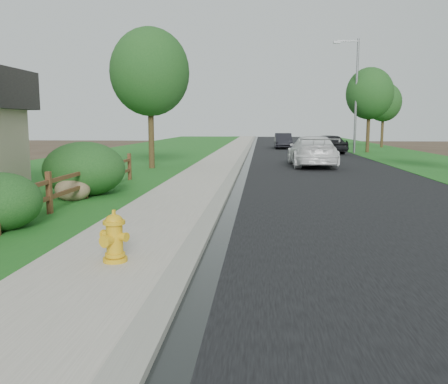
# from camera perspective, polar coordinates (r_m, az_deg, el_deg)

# --- Properties ---
(road) EXTENTS (8.00, 90.00, 0.02)m
(road) POSITION_cam_1_polar(r_m,az_deg,el_deg) (38.74, 8.95, 4.79)
(road) COLOR black
(road) RESTS_ON ground
(curb) EXTENTS (0.40, 90.00, 0.12)m
(curb) POSITION_cam_1_polar(r_m,az_deg,el_deg) (38.63, 2.70, 4.94)
(curb) COLOR gray
(curb) RESTS_ON ground
(wet_gutter) EXTENTS (0.50, 90.00, 0.00)m
(wet_gutter) POSITION_cam_1_polar(r_m,az_deg,el_deg) (38.63, 3.22, 4.88)
(wet_gutter) COLOR black
(wet_gutter) RESTS_ON road
(sidewalk) EXTENTS (2.20, 90.00, 0.10)m
(sidewalk) POSITION_cam_1_polar(r_m,az_deg,el_deg) (38.70, 0.77, 4.94)
(sidewalk) COLOR gray
(sidewalk) RESTS_ON ground
(grass_strip) EXTENTS (1.60, 90.00, 0.06)m
(grass_strip) POSITION_cam_1_polar(r_m,az_deg,el_deg) (38.87, -2.03, 4.92)
(grass_strip) COLOR #18551C
(grass_strip) RESTS_ON ground
(lawn_near) EXTENTS (9.00, 90.00, 0.04)m
(lawn_near) POSITION_cam_1_polar(r_m,az_deg,el_deg) (39.79, -9.52, 4.88)
(lawn_near) COLOR #18551C
(lawn_near) RESTS_ON ground
(verge_far) EXTENTS (6.00, 90.00, 0.04)m
(verge_far) POSITION_cam_1_polar(r_m,az_deg,el_deg) (39.87, 18.91, 4.55)
(verge_far) COLOR #18551C
(verge_far) RESTS_ON ground
(ranch_fence) EXTENTS (0.12, 16.92, 1.10)m
(ranch_fence) POSITION_cam_1_polar(r_m,az_deg,el_deg) (11.34, -22.82, -0.75)
(ranch_fence) COLOR #482518
(ranch_fence) RESTS_ON ground
(fire_hydrant) EXTENTS (0.54, 0.44, 0.83)m
(fire_hydrant) POSITION_cam_1_polar(r_m,az_deg,el_deg) (7.67, -13.07, -5.41)
(fire_hydrant) COLOR #C99017
(fire_hydrant) RESTS_ON sidewalk
(white_suv) EXTENTS (2.39, 5.60, 1.61)m
(white_suv) POSITION_cam_1_polar(r_m,az_deg,el_deg) (25.61, 10.53, 4.87)
(white_suv) COLOR white
(white_suv) RESTS_ON road
(dark_car_mid) EXTENTS (3.01, 4.65, 1.47)m
(dark_car_mid) POSITION_cam_1_polar(r_m,az_deg,el_deg) (37.24, 12.28, 5.72)
(dark_car_mid) COLOR black
(dark_car_mid) RESTS_ON road
(dark_car_far) EXTENTS (1.50, 4.24, 1.39)m
(dark_car_far) POSITION_cam_1_polar(r_m,az_deg,el_deg) (43.71, 7.12, 6.13)
(dark_car_far) COLOR black
(dark_car_far) RESTS_ON road
(streetlight) EXTENTS (1.97, 0.39, 8.52)m
(streetlight) POSITION_cam_1_polar(r_m,az_deg,el_deg) (37.70, 15.41, 11.83)
(streetlight) COLOR gray
(streetlight) RESTS_ON ground
(boulder) EXTENTS (1.11, 0.88, 0.69)m
(boulder) POSITION_cam_1_polar(r_m,az_deg,el_deg) (14.54, -17.76, 0.27)
(boulder) COLOR brown
(boulder) RESTS_ON ground
(shrub_c) EXTENTS (2.08, 2.08, 1.25)m
(shrub_c) POSITION_cam_1_polar(r_m,az_deg,el_deg) (11.05, -25.38, -1.09)
(shrub_c) COLOR #174017
(shrub_c) RESTS_ON ground
(shrub_d) EXTENTS (2.86, 2.86, 1.71)m
(shrub_d) POSITION_cam_1_polar(r_m,az_deg,el_deg) (15.41, -16.45, 2.66)
(shrub_d) COLOR #174017
(shrub_d) RESTS_ON ground
(tree_near_left) EXTENTS (3.91, 3.91, 6.93)m
(tree_near_left) POSITION_cam_1_polar(r_m,az_deg,el_deg) (24.26, -8.91, 14.04)
(tree_near_left) COLOR #342415
(tree_near_left) RESTS_ON ground
(tree_mid_right) EXTENTS (3.62, 3.62, 6.57)m
(tree_mid_right) POSITION_cam_1_polar(r_m,az_deg,el_deg) (39.03, 17.12, 11.24)
(tree_mid_right) COLOR #342415
(tree_mid_right) RESTS_ON ground
(tree_far_right) EXTENTS (3.30, 3.30, 6.09)m
(tree_far_right) POSITION_cam_1_polar(r_m,az_deg,el_deg) (47.57, 18.65, 10.20)
(tree_far_right) COLOR #342415
(tree_far_right) RESTS_ON ground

